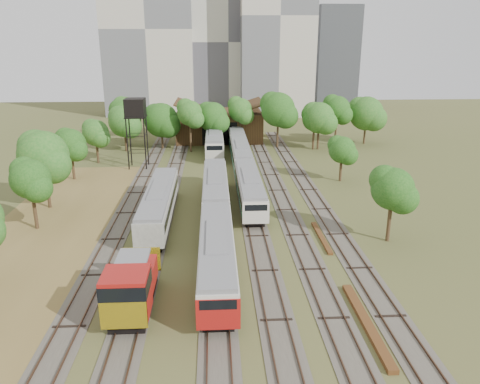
{
  "coord_description": "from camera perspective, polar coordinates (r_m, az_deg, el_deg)",
  "views": [
    {
      "loc": [
        -2.08,
        -31.71,
        18.3
      ],
      "look_at": [
        0.69,
        17.01,
        2.5
      ],
      "focal_mm": 35.0,
      "sensor_mm": 36.0,
      "label": 1
    }
  ],
  "objects": [
    {
      "name": "tower_centre",
      "position": [
        131.77,
        -1.55,
        17.81
      ],
      "size": [
        20.0,
        18.0,
        36.0
      ],
      "primitive_type": "cube",
      "color": "beige",
      "rests_on": "ground"
    },
    {
      "name": "maintenance_shed",
      "position": [
        91.0,
        -2.55,
        8.19
      ],
      "size": [
        16.45,
        11.55,
        7.58
      ],
      "color": "#3A2615",
      "rests_on": "ground"
    },
    {
      "name": "ground",
      "position": [
        36.67,
        0.45,
        -12.0
      ],
      "size": [
        240.0,
        240.0,
        0.0
      ],
      "primitive_type": "plane",
      "color": "#475123",
      "rests_on": "ground"
    },
    {
      "name": "tree_band_right",
      "position": [
        65.29,
        12.04,
        5.83
      ],
      "size": [
        5.11,
        43.93,
        7.47
      ],
      "color": "#382616",
      "rests_on": "ground"
    },
    {
      "name": "water_tower",
      "position": [
        71.06,
        -12.65,
        9.77
      ],
      "size": [
        2.99,
        2.99,
        10.34
      ],
      "color": "black",
      "rests_on": "ground"
    },
    {
      "name": "tower_far_right",
      "position": [
        146.29,
        11.47,
        15.92
      ],
      "size": [
        12.0,
        12.0,
        28.0
      ],
      "primitive_type": "cube",
      "color": "#3C3F43",
      "rests_on": "ground"
    },
    {
      "name": "rail_pile_far",
      "position": [
        46.27,
        9.91,
        -5.48
      ],
      "size": [
        0.47,
        7.5,
        0.24
      ],
      "primitive_type": "cube",
      "color": "brown",
      "rests_on": "ground"
    },
    {
      "name": "railcar_rear",
      "position": [
        79.97,
        -3.14,
        6.11
      ],
      "size": [
        2.96,
        16.08,
        3.66
      ],
      "color": "black",
      "rests_on": "ground"
    },
    {
      "name": "tracks",
      "position": [
        59.59,
        -1.73,
        0.09
      ],
      "size": [
        24.6,
        80.0,
        0.19
      ],
      "color": "#4C473D",
      "rests_on": "ground"
    },
    {
      "name": "tower_left",
      "position": [
        127.73,
        -11.01,
        18.85
      ],
      "size": [
        22.0,
        16.0,
        42.0
      ],
      "primitive_type": "cube",
      "color": "beige",
      "rests_on": "ground"
    },
    {
      "name": "rail_pile_near",
      "position": [
        33.82,
        15.19,
        -15.19
      ],
      "size": [
        0.66,
        9.92,
        0.33
      ],
      "primitive_type": "cube",
      "color": "brown",
      "rests_on": "ground"
    },
    {
      "name": "tower_right",
      "position": [
        124.88,
        4.43,
        20.51
      ],
      "size": [
        18.0,
        16.0,
        48.0
      ],
      "primitive_type": "cube",
      "color": "beige",
      "rests_on": "ground"
    },
    {
      "name": "old_grey_coach",
      "position": [
        50.27,
        -9.83,
        -1.39
      ],
      "size": [
        2.81,
        18.0,
        3.46
      ],
      "color": "black",
      "rests_on": "ground"
    },
    {
      "name": "dry_grass_patch",
      "position": [
        46.52,
        -23.12,
        -6.74
      ],
      "size": [
        14.0,
        60.0,
        0.04
      ],
      "primitive_type": "cube",
      "color": "brown",
      "rests_on": "ground"
    },
    {
      "name": "tree_band_left",
      "position": [
        65.91,
        -19.16,
        5.83
      ],
      "size": [
        8.54,
        72.14,
        8.91
      ],
      "color": "#382616",
      "rests_on": "ground"
    },
    {
      "name": "railcar_red_set",
      "position": [
        45.95,
        -2.94,
        -3.05
      ],
      "size": [
        2.85,
        34.58,
        3.52
      ],
      "color": "black",
      "rests_on": "ground"
    },
    {
      "name": "tree_band_far",
      "position": [
        83.57,
        1.84,
        9.35
      ],
      "size": [
        49.07,
        10.1,
        9.8
      ],
      "color": "#382616",
      "rests_on": "ground"
    },
    {
      "name": "shunter_locomotive",
      "position": [
        33.96,
        -13.13,
        -11.38
      ],
      "size": [
        3.03,
        8.11,
        3.97
      ],
      "color": "black",
      "rests_on": "ground"
    },
    {
      "name": "railcar_green_set",
      "position": [
        71.7,
        0.1,
        4.62
      ],
      "size": [
        2.73,
        52.08,
        3.37
      ],
      "color": "black",
      "rests_on": "ground"
    }
  ]
}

